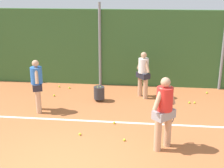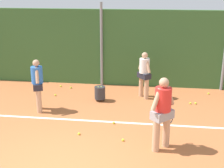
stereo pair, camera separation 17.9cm
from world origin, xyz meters
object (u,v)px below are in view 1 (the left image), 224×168
tennis_ball_3 (159,128)px  tennis_ball_4 (207,93)px  tennis_ball_0 (189,103)px  tennis_ball_10 (69,88)px  tennis_ball_9 (54,95)px  player_foreground_near (164,110)px  ball_hopper (99,93)px  tennis_ball_6 (124,140)px  tennis_ball_7 (195,103)px  tennis_ball_1 (80,134)px  tennis_ball_2 (59,86)px  tennis_ball_11 (114,123)px  player_midcourt (37,83)px  player_backcourt_far (143,72)px

tennis_ball_3 → tennis_ball_4: (1.81, 3.11, 0.00)m
tennis_ball_0 → tennis_ball_10: size_ratio=1.00×
tennis_ball_9 → tennis_ball_10: (0.33, 0.88, 0.00)m
player_foreground_near → ball_hopper: (-2.00, 2.96, -0.71)m
tennis_ball_0 → tennis_ball_6: 3.43m
tennis_ball_3 → tennis_ball_7: bearing=59.1°
tennis_ball_7 → tennis_ball_1: bearing=-141.4°
tennis_ball_10 → tennis_ball_6: bearing=-58.4°
tennis_ball_6 → tennis_ball_3: bearing=40.6°
tennis_ball_4 → tennis_ball_7: same height
ball_hopper → tennis_ball_4: (3.77, 1.15, -0.26)m
ball_hopper → tennis_ball_2: ball_hopper is taller
tennis_ball_4 → tennis_ball_10: 5.09m
tennis_ball_3 → tennis_ball_11: size_ratio=1.00×
tennis_ball_2 → tennis_ball_7: bearing=-13.1°
tennis_ball_11 → tennis_ball_0: bearing=38.5°
player_foreground_near → tennis_ball_3: player_foreground_near is taller
player_midcourt → tennis_ball_2: player_midcourt is taller
ball_hopper → tennis_ball_6: 2.94m
player_midcourt → ball_hopper: (1.74, 1.09, -0.63)m
tennis_ball_9 → tennis_ball_10: 0.94m
tennis_ball_2 → tennis_ball_7: 5.07m
tennis_ball_1 → tennis_ball_2: size_ratio=1.00×
ball_hopper → tennis_ball_7: (3.19, 0.10, -0.26)m
tennis_ball_4 → tennis_ball_6: bearing=-124.9°
player_backcourt_far → tennis_ball_10: size_ratio=24.37×
tennis_ball_6 → tennis_ball_9: (-2.71, 2.98, 0.00)m
player_backcourt_far → ball_hopper: 1.66m
player_backcourt_far → tennis_ball_7: 1.99m
tennis_ball_3 → player_midcourt: bearing=166.7°
player_backcourt_far → tennis_ball_7: size_ratio=24.37×
player_midcourt → tennis_ball_3: 3.90m
tennis_ball_4 → tennis_ball_11: (-3.07, -2.90, 0.00)m
tennis_ball_9 → tennis_ball_7: bearing=-1.8°
tennis_ball_0 → tennis_ball_4: bearing=54.7°
player_foreground_near → tennis_ball_3: bearing=47.2°
player_midcourt → tennis_ball_0: bearing=81.8°
player_backcourt_far → tennis_ball_9: bearing=-122.5°
tennis_ball_9 → tennis_ball_11: bearing=-40.5°
player_foreground_near → tennis_ball_7: 3.43m
player_foreground_near → tennis_ball_10: size_ratio=27.07×
ball_hopper → tennis_ball_4: size_ratio=7.78×
tennis_ball_3 → tennis_ball_10: 4.51m
ball_hopper → tennis_ball_0: (3.02, 0.09, -0.26)m
tennis_ball_0 → tennis_ball_4: 1.30m
tennis_ball_6 → tennis_ball_7: bearing=53.0°
ball_hopper → tennis_ball_3: (1.95, -1.96, -0.26)m
ball_hopper → tennis_ball_2: (-1.75, 1.26, -0.26)m
tennis_ball_1 → tennis_ball_11: 1.14m
tennis_ball_0 → player_foreground_near: bearing=-108.5°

